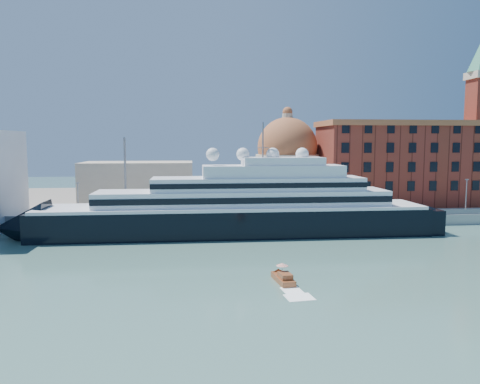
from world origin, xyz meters
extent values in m
plane|color=#3A655F|center=(0.00, 0.00, 0.00)|extent=(400.00, 400.00, 0.00)
cube|color=gray|center=(0.00, 34.00, 1.25)|extent=(180.00, 10.00, 2.50)
cube|color=slate|center=(0.00, 75.00, 1.00)|extent=(260.00, 72.00, 2.00)
cube|color=slate|center=(0.00, 29.50, 3.10)|extent=(180.00, 0.10, 1.20)
cube|color=black|center=(3.35, 23.00, 2.30)|extent=(81.51, 12.54, 6.79)
cone|color=black|center=(-39.49, 23.00, 2.30)|extent=(10.45, 12.54, 12.54)
cube|color=black|center=(44.11, 23.00, 2.09)|extent=(6.27, 11.50, 6.27)
cube|color=white|center=(3.35, 23.00, 5.96)|extent=(79.42, 12.75, 0.63)
cube|color=white|center=(5.44, 23.00, 7.84)|extent=(60.61, 10.45, 3.14)
cube|color=black|center=(5.44, 17.77, 7.84)|extent=(60.61, 0.15, 1.25)
cube|color=white|center=(8.58, 23.00, 10.76)|extent=(43.89, 9.41, 2.72)
cube|color=white|center=(11.72, 23.00, 13.38)|extent=(29.26, 8.36, 2.51)
cube|color=white|center=(13.81, 23.00, 15.47)|extent=(16.72, 7.32, 1.67)
cylinder|color=slate|center=(9.63, 23.00, 19.86)|extent=(0.31, 0.31, 7.32)
sphere|color=white|center=(-0.83, 23.00, 16.93)|extent=(2.72, 2.72, 2.72)
sphere|color=white|center=(5.44, 23.00, 16.93)|extent=(2.72, 2.72, 2.72)
sphere|color=white|center=(11.72, 23.00, 16.93)|extent=(2.72, 2.72, 2.72)
sphere|color=white|center=(17.99, 23.00, 16.93)|extent=(2.72, 2.72, 2.72)
cube|color=brown|center=(7.35, -11.13, 0.33)|extent=(2.55, 5.91, 0.96)
cube|color=brown|center=(7.45, -12.08, 1.15)|extent=(1.79, 2.55, 0.76)
cylinder|color=slate|center=(7.29, -10.65, 1.53)|extent=(0.06, 0.06, 1.53)
cone|color=red|center=(7.29, -10.65, 2.39)|extent=(1.72, 1.72, 0.38)
cube|color=maroon|center=(52.00, 52.00, 13.00)|extent=(42.00, 18.00, 22.00)
cube|color=#985532|center=(52.00, 52.00, 24.50)|extent=(43.00, 19.00, 1.50)
cube|color=maroon|center=(76.00, 52.00, 19.50)|extent=(6.00, 6.00, 35.00)
cylinder|color=beige|center=(22.00, 58.00, 9.00)|extent=(18.00, 18.00, 14.00)
sphere|color=#985532|center=(22.00, 58.00, 18.00)|extent=(17.00, 17.00, 17.00)
cylinder|color=beige|center=(22.00, 58.00, 26.00)|extent=(3.00, 3.00, 3.00)
cube|color=beige|center=(8.00, 56.00, 7.00)|extent=(18.00, 14.00, 10.00)
cube|color=beige|center=(-20.00, 58.00, 8.00)|extent=(30.00, 16.00, 12.00)
cylinder|color=slate|center=(-30.00, 31.00, 6.50)|extent=(0.24, 0.24, 8.00)
cube|color=slate|center=(-30.00, 31.00, 10.60)|extent=(0.80, 0.30, 0.25)
cylinder|color=slate|center=(0.00, 31.00, 6.50)|extent=(0.24, 0.24, 8.00)
cube|color=slate|center=(0.00, 31.00, 10.60)|extent=(0.80, 0.30, 0.25)
cylinder|color=slate|center=(30.00, 31.00, 6.50)|extent=(0.24, 0.24, 8.00)
cube|color=slate|center=(30.00, 31.00, 10.60)|extent=(0.80, 0.30, 0.25)
cylinder|color=slate|center=(60.00, 31.00, 6.50)|extent=(0.24, 0.24, 8.00)
cube|color=slate|center=(60.00, 31.00, 10.60)|extent=(0.80, 0.30, 0.25)
cylinder|color=slate|center=(-20.00, 33.00, 11.50)|extent=(0.50, 0.50, 18.00)
camera|label=1|loc=(-5.19, -73.64, 19.37)|focal=35.00mm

